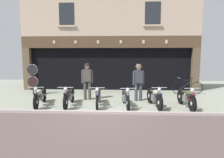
% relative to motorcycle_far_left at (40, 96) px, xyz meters
% --- Properties ---
extents(ground, '(22.75, 22.00, 0.18)m').
position_rel_motorcycle_far_left_xyz_m(ground, '(2.75, -2.13, -0.47)').
color(ground, gray).
extents(shop_facade, '(11.05, 4.42, 6.05)m').
position_rel_motorcycle_far_left_xyz_m(shop_facade, '(2.75, 5.89, 1.24)').
color(shop_facade, black).
rests_on(shop_facade, ground).
extents(motorcycle_far_left, '(0.62, 2.07, 0.93)m').
position_rel_motorcycle_far_left_xyz_m(motorcycle_far_left, '(0.00, 0.00, 0.00)').
color(motorcycle_far_left, black).
rests_on(motorcycle_far_left, ground).
extents(motorcycle_left, '(0.62, 2.08, 0.92)m').
position_rel_motorcycle_far_left_xyz_m(motorcycle_left, '(1.26, 0.03, 0.00)').
color(motorcycle_left, black).
rests_on(motorcycle_left, ground).
extents(motorcycle_center_left, '(0.62, 1.97, 0.89)m').
position_rel_motorcycle_far_left_xyz_m(motorcycle_center_left, '(2.51, 0.14, -0.02)').
color(motorcycle_center_left, black).
rests_on(motorcycle_center_left, ground).
extents(motorcycle_center, '(0.62, 1.96, 0.90)m').
position_rel_motorcycle_far_left_xyz_m(motorcycle_center, '(3.70, 0.04, -0.01)').
color(motorcycle_center, black).
rests_on(motorcycle_center, ground).
extents(motorcycle_center_right, '(0.62, 1.98, 0.93)m').
position_rel_motorcycle_far_left_xyz_m(motorcycle_center_right, '(4.92, 0.08, 0.01)').
color(motorcycle_center_right, black).
rests_on(motorcycle_center_right, ground).
extents(motorcycle_right, '(0.62, 2.00, 0.93)m').
position_rel_motorcycle_far_left_xyz_m(motorcycle_right, '(6.21, -0.01, 0.01)').
color(motorcycle_right, black).
rests_on(motorcycle_right, ground).
extents(salesman_left, '(0.56, 0.34, 1.78)m').
position_rel_motorcycle_far_left_xyz_m(salesman_left, '(1.84, 1.31, 0.56)').
color(salesman_left, '#47423D').
rests_on(salesman_left, ground).
extents(shopkeeper_center, '(0.55, 0.36, 1.76)m').
position_rel_motorcycle_far_left_xyz_m(shopkeeper_center, '(4.32, 1.19, 0.56)').
color(shopkeeper_center, '#3D424C').
rests_on(shopkeeper_center, ground).
extents(tyre_sign_pole, '(0.60, 0.06, 1.71)m').
position_rel_motorcycle_far_left_xyz_m(tyre_sign_pole, '(-1.33, 2.31, 0.61)').
color(tyre_sign_pole, '#232328').
rests_on(tyre_sign_pole, ground).
extents(advert_board_near, '(0.71, 0.03, 1.04)m').
position_rel_motorcycle_far_left_xyz_m(advert_board_near, '(4.85, 4.26, 1.25)').
color(advert_board_near, silver).
extents(advert_board_far, '(0.78, 0.03, 1.02)m').
position_rel_motorcycle_far_left_xyz_m(advert_board_far, '(5.94, 4.26, 1.35)').
color(advert_board_far, beige).
extents(leaning_bicycle, '(1.74, 0.50, 0.94)m').
position_rel_motorcycle_far_left_xyz_m(leaning_bicycle, '(7.23, 3.09, -0.05)').
color(leaning_bicycle, black).
rests_on(leaning_bicycle, ground).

